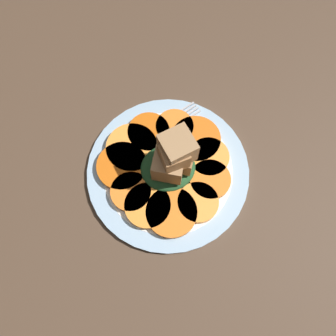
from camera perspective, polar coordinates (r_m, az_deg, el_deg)
The scene contains 15 objects.
table_slab at distance 58.43cm, azimuth 0.00°, elevation -1.01°, with size 120.00×120.00×2.00cm, color #4C3828.
plate at distance 56.99cm, azimuth 0.00°, elevation -0.53°, with size 28.08×28.08×1.05cm.
carrot_slice_0 at distance 57.63cm, azimuth -6.29°, elevation 3.50°, with size 9.02×9.02×1.17cm, color orange.
carrot_slice_1 at distance 56.60cm, azimuth -8.00°, elevation 0.32°, with size 8.67×8.67×1.17cm, color #D45E12.
carrot_slice_2 at distance 55.04cm, azimuth -6.48°, elevation -4.15°, with size 6.79×6.79×1.17cm, color orange.
carrot_slice_3 at distance 54.23cm, azimuth -3.57°, elevation -6.55°, with size 7.64×7.64×1.17cm, color orange.
carrot_slice_4 at distance 53.90cm, azimuth 0.60°, elevation -7.71°, with size 8.44×8.44×1.17cm, color orange.
carrot_slice_5 at distance 54.47cm, azimuth 5.24°, elevation -6.00°, with size 6.83×6.83×1.17cm, color orange.
carrot_slice_6 at distance 55.74cm, azimuth 7.32°, elevation -2.03°, with size 6.94×6.94×1.17cm, color orange.
carrot_slice_7 at distance 57.07cm, azimuth 7.10°, elevation 1.88°, with size 7.06×7.06×1.17cm, color orange.
carrot_slice_8 at distance 58.15cm, azimuth 4.86°, elevation 5.02°, with size 8.72×8.72×1.17cm, color orange.
carrot_slice_9 at distance 58.97cm, azimuth 1.15°, elevation 7.12°, with size 6.77×6.77×1.17cm, color orange.
carrot_slice_10 at distance 58.61cm, azimuth -3.37°, elevation 6.20°, with size 7.49×7.49×1.17cm, color #D35E11.
center_pile at distance 52.10cm, azimuth 0.65°, elevation 1.25°, with size 9.46×8.39×11.52cm.
fork at distance 58.95cm, azimuth -2.02°, elevation 6.17°, with size 18.23×9.53×0.40cm.
Camera 1 is at (3.57, 18.02, 56.47)cm, focal length 35.00 mm.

